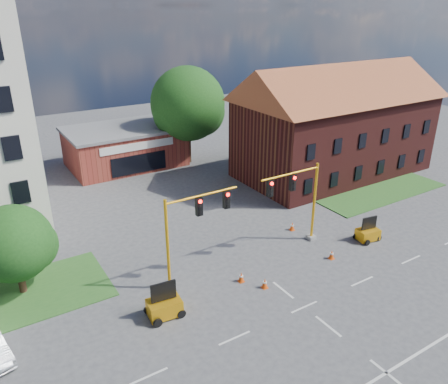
# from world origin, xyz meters

# --- Properties ---
(ground) EXTENTS (120.00, 120.00, 0.00)m
(ground) POSITION_xyz_m (0.00, 0.00, 0.00)
(ground) COLOR #414244
(ground) RESTS_ON ground
(grass_verge_ne) EXTENTS (14.00, 4.00, 0.08)m
(grass_verge_ne) POSITION_xyz_m (18.00, 9.00, 0.04)
(grass_verge_ne) COLOR #275720
(grass_verge_ne) RESTS_ON ground
(lane_markings) EXTENTS (60.00, 36.00, 0.01)m
(lane_markings) POSITION_xyz_m (0.00, -3.00, 0.01)
(lane_markings) COLOR silver
(lane_markings) RESTS_ON ground
(brick_shop) EXTENTS (12.40, 8.40, 4.30)m
(brick_shop) POSITION_xyz_m (0.00, 29.98, 2.16)
(brick_shop) COLOR maroon
(brick_shop) RESTS_ON ground
(townhouse_row) EXTENTS (21.00, 11.00, 11.50)m
(townhouse_row) POSITION_xyz_m (18.00, 16.00, 5.93)
(townhouse_row) COLOR #4A1816
(townhouse_row) RESTS_ON ground
(tree_large) EXTENTS (8.56, 8.15, 10.78)m
(tree_large) POSITION_xyz_m (6.92, 27.08, 6.42)
(tree_large) COLOR #371F14
(tree_large) RESTS_ON ground
(tree_nw_front) EXTENTS (4.95, 4.72, 5.88)m
(tree_nw_front) POSITION_xyz_m (-13.76, 10.58, 3.37)
(tree_nw_front) COLOR #371F14
(tree_nw_front) RESTS_ON ground
(signal_mast_west) EXTENTS (5.30, 0.60, 6.20)m
(signal_mast_west) POSITION_xyz_m (-4.36, 6.00, 3.92)
(signal_mast_west) COLOR gray
(signal_mast_west) RESTS_ON ground
(signal_mast_east) EXTENTS (5.30, 0.60, 6.20)m
(signal_mast_east) POSITION_xyz_m (4.36, 6.00, 3.92)
(signal_mast_east) COLOR gray
(signal_mast_east) RESTS_ON ground
(trailer_west) EXTENTS (2.03, 1.46, 2.18)m
(trailer_west) POSITION_xyz_m (-7.41, 3.72, 0.68)
(trailer_west) COLOR #F4A714
(trailer_west) RESTS_ON ground
(trailer_east) EXTENTS (1.80, 1.35, 1.88)m
(trailer_east) POSITION_xyz_m (9.56, 3.62, 0.59)
(trailer_east) COLOR #F4A714
(trailer_east) RESTS_ON ground
(cone_a) EXTENTS (0.40, 0.40, 0.70)m
(cone_a) POSITION_xyz_m (-0.85, 2.82, 0.34)
(cone_a) COLOR #E3490B
(cone_a) RESTS_ON ground
(cone_b) EXTENTS (0.40, 0.40, 0.70)m
(cone_b) POSITION_xyz_m (-1.74, 4.18, 0.34)
(cone_b) COLOR #E3490B
(cone_b) RESTS_ON ground
(cone_c) EXTENTS (0.40, 0.40, 0.70)m
(cone_c) POSITION_xyz_m (5.28, 3.10, 0.34)
(cone_c) COLOR #E3490B
(cone_c) RESTS_ON ground
(cone_d) EXTENTS (0.40, 0.40, 0.70)m
(cone_d) POSITION_xyz_m (5.71, 7.91, 0.34)
(cone_d) COLOR #E3490B
(cone_d) RESTS_ON ground
(pickup_white) EXTENTS (5.41, 2.68, 1.48)m
(pickup_white) POSITION_xyz_m (12.99, 14.39, 0.74)
(pickup_white) COLOR silver
(pickup_white) RESTS_ON ground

